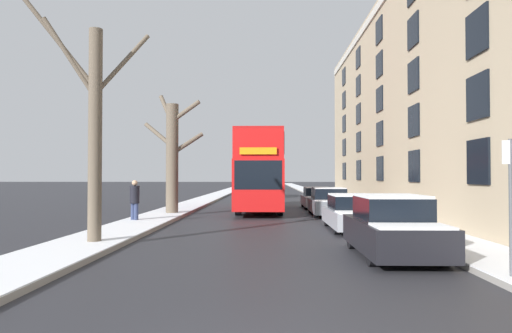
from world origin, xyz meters
TOP-DOWN VIEW (x-y plane):
  - sidewalk_left at (-5.21, 53.00)m, footprint 2.12×130.00m
  - sidewalk_right at (5.21, 53.00)m, footprint 2.12×130.00m
  - terrace_facade_right at (10.77, 18.61)m, footprint 9.10×40.69m
  - bare_tree_left_0 at (-5.04, 8.76)m, footprint 3.39×1.69m
  - bare_tree_left_1 at (-4.92, 18.97)m, footprint 3.35×1.77m
  - double_decker_bus at (-0.49, 22.44)m, footprint 2.50×10.78m
  - parked_car_0 at (3.08, 7.40)m, footprint 1.81×4.10m
  - parked_car_1 at (3.08, 13.01)m, footprint 1.71×4.31m
  - parked_car_2 at (3.08, 19.34)m, footprint 1.83×4.25m
  - parked_car_3 at (3.08, 24.73)m, footprint 1.84×4.22m
  - oncoming_van at (-0.92, 39.10)m, footprint 1.92×5.46m
  - pedestrian_left_sidewalk at (-5.70, 15.09)m, footprint 0.40×0.40m
  - street_sign_post at (4.45, 4.44)m, footprint 0.32×0.07m

SIDE VIEW (x-z plane):
  - sidewalk_left at x=-5.21m, z-range 0.00..0.16m
  - sidewalk_right at x=5.21m, z-range 0.00..0.16m
  - parked_car_3 at x=3.08m, z-range -0.04..1.28m
  - parked_car_1 at x=3.08m, z-range -0.05..1.29m
  - parked_car_2 at x=3.08m, z-range -0.05..1.37m
  - parked_car_0 at x=3.08m, z-range -0.06..1.47m
  - pedestrian_left_sidewalk at x=-5.70m, z-range 0.09..1.93m
  - oncoming_van at x=-0.92m, z-range 0.10..2.43m
  - street_sign_post at x=4.45m, z-range 0.19..2.89m
  - double_decker_bus at x=-0.49m, z-range 0.29..4.65m
  - bare_tree_left_1 at x=-4.92m, z-range -0.05..6.25m
  - bare_tree_left_0 at x=-5.04m, z-range -0.14..7.08m
  - terrace_facade_right at x=10.77m, z-range 0.00..12.18m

